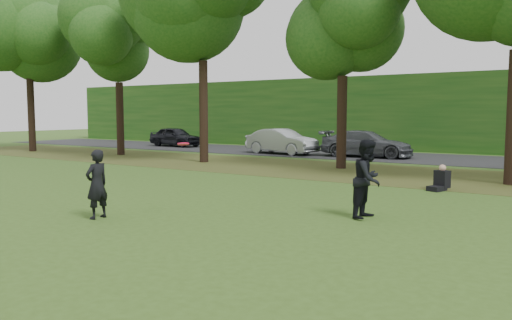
{
  "coord_description": "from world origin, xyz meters",
  "views": [
    {
      "loc": [
        5.94,
        -6.88,
        2.46
      ],
      "look_at": [
        -0.83,
        3.54,
        1.3
      ],
      "focal_mm": 35.0,
      "sensor_mm": 36.0,
      "label": 1
    }
  ],
  "objects_px": {
    "player_right": "(368,179)",
    "frisbee": "(183,144)",
    "player_left": "(97,184)",
    "seated_person": "(441,181)"
  },
  "relations": [
    {
      "from": "player_right",
      "to": "frisbee",
      "type": "distance_m",
      "value": 4.4
    },
    {
      "from": "player_left",
      "to": "player_right",
      "type": "bearing_deg",
      "value": 124.08
    },
    {
      "from": "frisbee",
      "to": "player_left",
      "type": "bearing_deg",
      "value": -147.27
    },
    {
      "from": "seated_person",
      "to": "frisbee",
      "type": "bearing_deg",
      "value": -96.76
    },
    {
      "from": "player_left",
      "to": "player_right",
      "type": "height_order",
      "value": "player_right"
    },
    {
      "from": "player_right",
      "to": "frisbee",
      "type": "relative_size",
      "value": 4.99
    },
    {
      "from": "player_left",
      "to": "frisbee",
      "type": "xyz_separation_m",
      "value": [
        1.71,
        1.1,
        0.94
      ]
    },
    {
      "from": "player_left",
      "to": "seated_person",
      "type": "distance_m",
      "value": 10.58
    },
    {
      "from": "player_right",
      "to": "frisbee",
      "type": "bearing_deg",
      "value": 127.66
    },
    {
      "from": "seated_person",
      "to": "player_left",
      "type": "bearing_deg",
      "value": -102.25
    }
  ]
}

